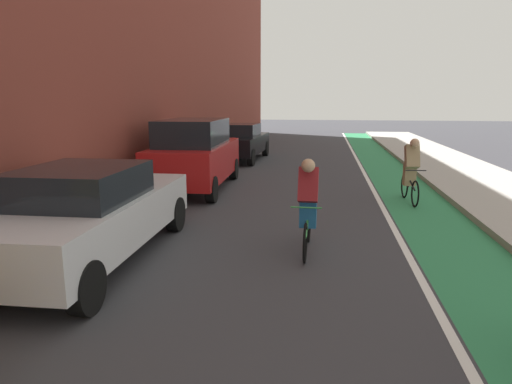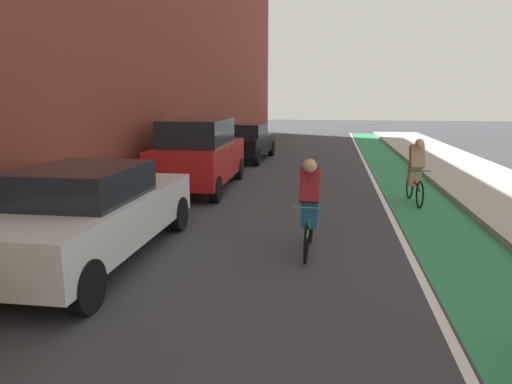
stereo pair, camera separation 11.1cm
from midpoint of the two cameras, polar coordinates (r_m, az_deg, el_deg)
ground_plane at (r=12.60m, az=4.73°, el=0.09°), size 91.58×91.58×0.00m
bike_lane_paint at (r=14.71m, az=17.33°, el=1.28°), size 1.60×41.63×0.00m
lane_divider_stripe at (r=14.60m, az=13.84°, el=1.39°), size 0.12×41.63×0.00m
sidewalk_right at (r=15.25m, az=26.16°, el=1.22°), size 3.13×41.63×0.14m
parked_sedan_white at (r=7.47m, az=-20.84°, el=-2.48°), size 1.93×4.66×1.53m
parked_suv_red at (r=12.83m, az=-7.97°, el=4.83°), size 1.98×4.56×1.98m
parked_sedan_black at (r=19.05m, az=-2.49°, el=6.42°), size 2.16×4.46×1.53m
cyclist_trailing at (r=7.46m, az=6.17°, el=-1.63°), size 0.48×1.68×1.60m
cyclist_far at (r=11.71m, az=18.77°, el=2.64°), size 0.48×1.69×1.60m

